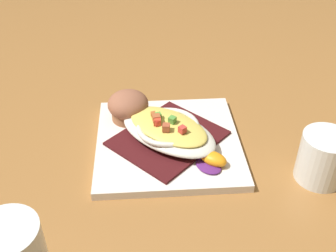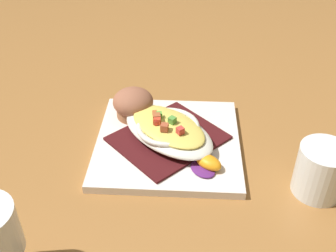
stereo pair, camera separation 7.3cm
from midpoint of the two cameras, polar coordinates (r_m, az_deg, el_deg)
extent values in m
plane|color=#9A6533|center=(0.76, -2.76, -2.81)|extent=(2.60, 2.60, 0.00)
cube|color=white|center=(0.76, -2.78, -2.38)|extent=(0.31, 0.31, 0.01)
cube|color=#421114|center=(0.75, -2.80, -1.79)|extent=(0.24, 0.23, 0.00)
ellipsoid|color=silver|center=(0.74, -2.83, -0.80)|extent=(0.20, 0.22, 0.03)
torus|color=silver|center=(0.74, -2.86, -0.19)|extent=(0.16, 0.16, 0.01)
ellipsoid|color=#E0CA58|center=(0.73, -2.86, -0.10)|extent=(0.16, 0.18, 0.02)
cube|color=#C7472D|center=(0.72, -4.54, 0.40)|extent=(0.01, 0.01, 0.01)
cube|color=#AC4E31|center=(0.71, -3.35, -0.30)|extent=(0.01, 0.01, 0.01)
cube|color=#D24129|center=(0.72, -4.36, 0.54)|extent=(0.01, 0.01, 0.01)
cube|color=#CE3D34|center=(0.70, -0.97, -0.59)|extent=(0.02, 0.02, 0.01)
cube|color=#DA4137|center=(0.72, -4.38, 0.38)|extent=(0.01, 0.01, 0.01)
cube|color=#55A43B|center=(0.74, -4.22, 1.34)|extent=(0.01, 0.01, 0.01)
cube|color=#51983C|center=(0.73, -2.25, 0.89)|extent=(0.02, 0.02, 0.01)
cube|color=#AF562A|center=(0.74, -4.88, 1.54)|extent=(0.01, 0.01, 0.01)
cube|color=#AB5730|center=(0.73, -4.58, 0.79)|extent=(0.02, 0.02, 0.01)
cylinder|color=#995E3B|center=(0.81, -8.08, 1.64)|extent=(0.07, 0.07, 0.02)
ellipsoid|color=#955941|center=(0.80, -8.22, 2.93)|extent=(0.08, 0.08, 0.05)
ellipsoid|color=#4C0F23|center=(0.79, -8.29, 3.61)|extent=(0.03, 0.03, 0.01)
ellipsoid|color=#5A236D|center=(0.69, 2.62, -5.68)|extent=(0.06, 0.06, 0.01)
ellipsoid|color=orange|center=(0.70, 3.32, -4.67)|extent=(0.05, 0.06, 0.02)
cylinder|color=white|center=(0.70, 18.02, -4.33)|extent=(0.08, 0.08, 0.09)
torus|color=white|center=(0.74, 19.50, -2.35)|extent=(0.05, 0.04, 0.05)
cylinder|color=#4C2D14|center=(0.72, 17.58, -6.11)|extent=(0.07, 0.07, 0.02)
cylinder|color=white|center=(0.53, -25.02, -15.49)|extent=(0.08, 0.08, 0.07)
camera|label=1|loc=(0.04, -92.86, -2.13)|focal=43.82mm
camera|label=2|loc=(0.04, 87.14, 2.13)|focal=43.82mm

